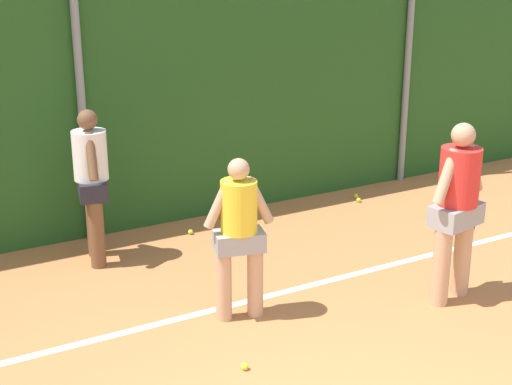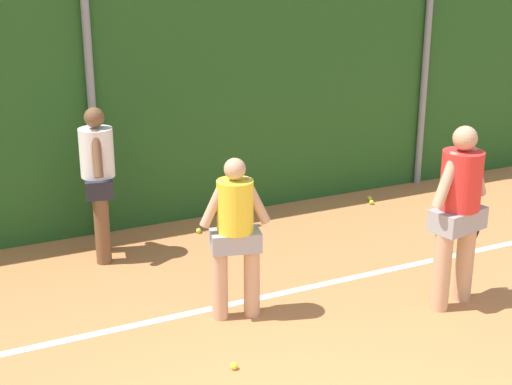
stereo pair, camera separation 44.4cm
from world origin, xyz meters
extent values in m
cube|color=#23511E|center=(0.00, 5.74, 1.76)|extent=(17.17, 0.25, 3.52)
cylinder|color=gray|center=(0.00, 5.57, 1.97)|extent=(0.10, 0.10, 3.93)
cylinder|color=gray|center=(4.95, 5.57, 1.97)|extent=(0.10, 0.10, 3.93)
cube|color=white|center=(0.00, 3.08, 0.00)|extent=(12.55, 0.10, 0.01)
cylinder|color=tan|center=(2.59, 2.09, 0.41)|extent=(0.18, 0.18, 0.83)
cylinder|color=tan|center=(2.94, 2.16, 0.41)|extent=(0.18, 0.18, 0.83)
cube|color=#99999E|center=(2.76, 2.12, 0.94)|extent=(0.61, 0.43, 0.22)
cylinder|color=red|center=(2.76, 2.12, 1.34)|extent=(0.40, 0.40, 0.59)
sphere|color=tan|center=(2.76, 2.12, 1.76)|extent=(0.24, 0.24, 0.24)
cylinder|color=tan|center=(2.54, 2.08, 1.38)|extent=(0.33, 0.16, 0.55)
cylinder|color=tan|center=(2.99, 2.17, 1.38)|extent=(0.33, 0.16, 0.55)
cylinder|color=black|center=(3.06, 2.24, 0.99)|extent=(0.03, 0.03, 0.28)
torus|color=#26262B|center=(3.06, 2.24, 0.72)|extent=(0.28, 0.08, 0.28)
cylinder|color=tan|center=(0.82, 2.79, 0.36)|extent=(0.16, 0.16, 0.72)
cylinder|color=tan|center=(0.51, 2.87, 0.36)|extent=(0.16, 0.16, 0.72)
cube|color=#99999E|center=(0.66, 2.83, 0.82)|extent=(0.53, 0.39, 0.19)
cylinder|color=yellow|center=(0.66, 2.83, 1.17)|extent=(0.35, 0.35, 0.51)
sphere|color=tan|center=(0.66, 2.83, 1.54)|extent=(0.21, 0.21, 0.21)
cylinder|color=tan|center=(0.85, 2.78, 1.21)|extent=(0.29, 0.15, 0.48)
cylinder|color=tan|center=(0.47, 2.88, 1.21)|extent=(0.29, 0.15, 0.48)
cylinder|color=brown|center=(-0.18, 4.70, 0.39)|extent=(0.18, 0.18, 0.79)
cylinder|color=brown|center=(-0.11, 5.04, 0.39)|extent=(0.18, 0.18, 0.79)
cube|color=#23232D|center=(-0.15, 4.87, 0.89)|extent=(0.41, 0.58, 0.21)
cylinder|color=white|center=(-0.15, 4.87, 1.28)|extent=(0.39, 0.39, 0.56)
sphere|color=brown|center=(-0.15, 4.87, 1.69)|extent=(0.23, 0.23, 0.23)
cylinder|color=brown|center=(-0.19, 4.66, 1.32)|extent=(0.15, 0.31, 0.53)
cylinder|color=brown|center=(-0.10, 5.08, 1.32)|extent=(0.15, 0.31, 0.53)
sphere|color=#CCDB33|center=(3.76, 5.04, 0.03)|extent=(0.07, 0.07, 0.07)
sphere|color=#CCDB33|center=(1.14, 5.08, 0.03)|extent=(0.07, 0.07, 0.07)
sphere|color=#CCDB33|center=(3.83, 5.21, 0.03)|extent=(0.07, 0.07, 0.07)
sphere|color=#CCDB33|center=(0.24, 1.95, 0.03)|extent=(0.07, 0.07, 0.07)
camera|label=1|loc=(-2.45, -3.08, 3.56)|focal=52.56mm
camera|label=2|loc=(-2.05, -3.28, 3.56)|focal=52.56mm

